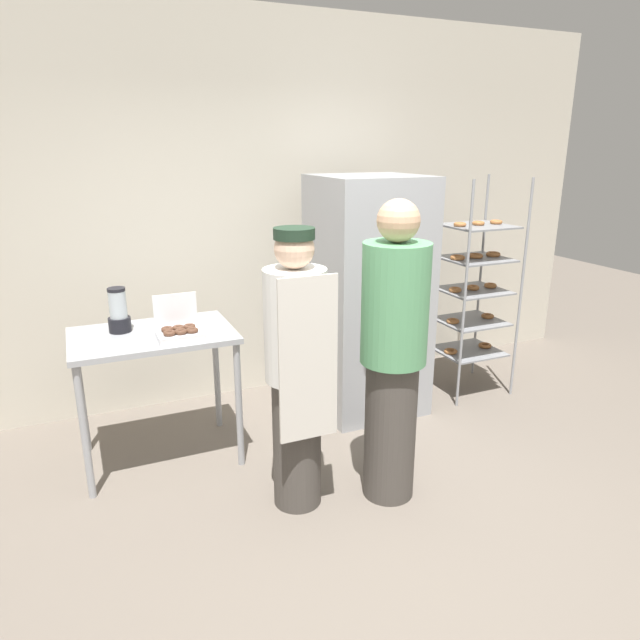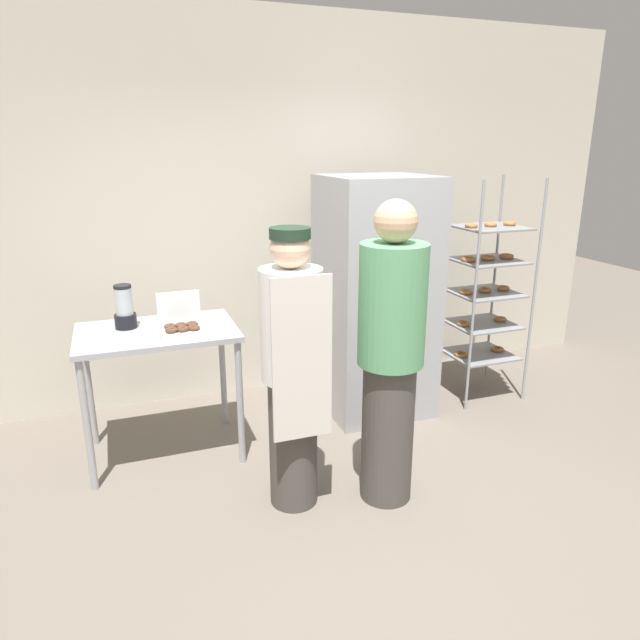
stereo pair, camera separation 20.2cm
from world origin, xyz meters
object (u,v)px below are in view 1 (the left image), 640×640
blender_pitcher (119,312)px  person_customer (393,354)px  refrigerator (368,297)px  person_baker (296,369)px  baking_rack (473,288)px  donut_box (180,332)px

blender_pitcher → person_customer: bearing=-38.2°
refrigerator → person_baker: 1.41m
blender_pitcher → person_baker: 1.27m
baking_rack → blender_pitcher: size_ratio=6.25×
donut_box → blender_pitcher: blender_pitcher is taller
baking_rack → donut_box: (-2.46, -0.30, 0.04)m
blender_pitcher → refrigerator: bearing=2.0°
person_customer → donut_box: bearing=143.5°
refrigerator → person_customer: refrigerator is taller
donut_box → person_customer: size_ratio=0.15×
blender_pitcher → baking_rack: bearing=0.1°
baking_rack → person_baker: size_ratio=1.10×
refrigerator → baking_rack: refrigerator is taller
refrigerator → person_customer: 1.23m
baking_rack → donut_box: 2.48m
donut_box → person_baker: size_ratio=0.17×
blender_pitcher → person_baker: person_baker is taller
refrigerator → person_customer: bearing=-111.6°
refrigerator → person_customer: (-0.45, -1.15, -0.01)m
donut_box → person_customer: person_customer is taller
person_baker → donut_box: bearing=128.7°
person_baker → person_customer: (0.54, -0.14, 0.06)m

